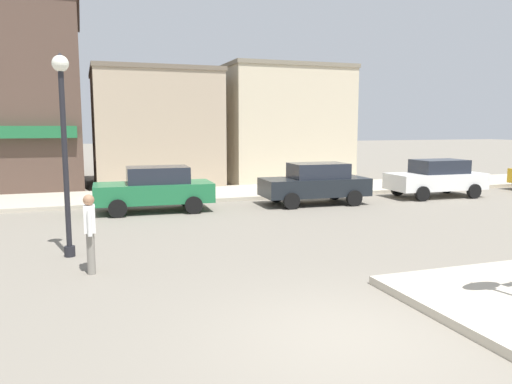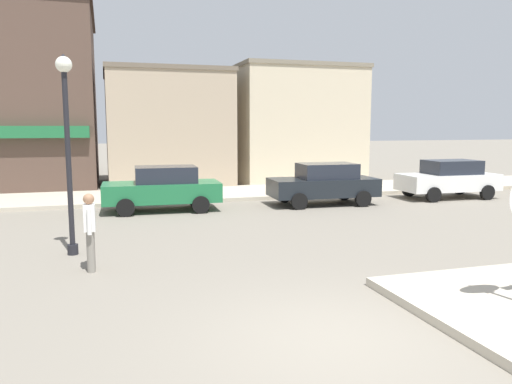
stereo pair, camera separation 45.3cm
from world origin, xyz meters
The scene contains 10 objects.
ground_plane centered at (0.00, 0.00, 0.00)m, with size 160.00×160.00×0.00m, color gray.
kerb_far centered at (0.00, 14.70, 0.07)m, with size 80.00×4.00×0.15m, color #B7AD99.
lamp_post centered at (-3.84, 5.99, 2.96)m, with size 0.36×0.36×4.54m.
parked_car_nearest centered at (-1.16, 11.40, 0.81)m, with size 4.07×2.01×1.56m.
parked_car_second centered at (4.80, 11.05, 0.81)m, with size 4.07×2.01×1.56m.
parked_car_third centered at (10.42, 11.13, 0.81)m, with size 4.04×1.96×1.56m.
pedestrian_crossing_near centered at (-3.40, 4.47, 0.87)m, with size 0.22×0.55×1.61m.
building_corner_shop centered at (-7.61, 21.12, 4.28)m, with size 8.60×9.34×8.56m.
building_storefront_left_near centered at (-0.04, 19.53, 2.82)m, with size 5.90×6.32×5.64m.
building_storefront_left_mid centered at (6.69, 19.81, 3.02)m, with size 6.49×6.52×6.04m.
Camera 2 is at (-3.04, -6.04, 2.98)m, focal length 35.00 mm.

